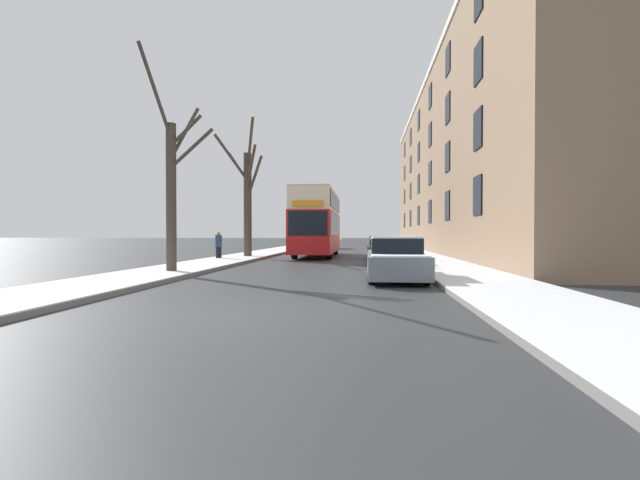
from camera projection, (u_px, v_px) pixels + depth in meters
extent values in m
plane|color=#303335|center=(261.00, 313.00, 8.46)|extent=(320.00, 320.00, 0.00)
cube|color=slate|center=(310.00, 244.00, 61.76)|extent=(3.05, 130.00, 0.13)
cube|color=white|center=(310.00, 244.00, 61.76)|extent=(3.02, 130.00, 0.03)
cube|color=slate|center=(390.00, 245.00, 60.59)|extent=(3.05, 130.00, 0.13)
cube|color=white|center=(390.00, 244.00, 60.59)|extent=(3.02, 130.00, 0.03)
cube|color=#8C7056|center=(477.00, 164.00, 36.82)|extent=(9.00, 48.73, 15.13)
cube|color=black|center=(478.00, 195.00, 19.58)|extent=(0.08, 1.40, 1.80)
cube|color=black|center=(447.00, 206.00, 26.69)|extent=(0.08, 1.40, 1.80)
cube|color=black|center=(430.00, 212.00, 33.79)|extent=(0.08, 1.40, 1.80)
cube|color=black|center=(418.00, 216.00, 40.90)|extent=(0.08, 1.40, 1.80)
cube|color=black|center=(410.00, 218.00, 48.01)|extent=(0.08, 1.40, 1.80)
cube|color=black|center=(404.00, 220.00, 55.12)|extent=(0.08, 1.40, 1.80)
cube|color=black|center=(478.00, 129.00, 19.53)|extent=(0.08, 1.40, 1.80)
cube|color=black|center=(448.00, 157.00, 26.64)|extent=(0.08, 1.40, 1.80)
cube|color=black|center=(430.00, 173.00, 33.75)|extent=(0.08, 1.40, 1.80)
cube|color=black|center=(419.00, 184.00, 40.86)|extent=(0.08, 1.40, 1.80)
cube|color=black|center=(410.00, 191.00, 47.97)|extent=(0.08, 1.40, 1.80)
cube|color=black|center=(404.00, 197.00, 55.08)|extent=(0.08, 1.40, 1.80)
cube|color=black|center=(478.00, 63.00, 19.49)|extent=(0.08, 1.40, 1.80)
cube|color=black|center=(448.00, 109.00, 26.60)|extent=(0.08, 1.40, 1.80)
cube|color=black|center=(430.00, 135.00, 33.71)|extent=(0.08, 1.40, 1.80)
cube|color=black|center=(419.00, 152.00, 40.82)|extent=(0.08, 1.40, 1.80)
cube|color=black|center=(411.00, 164.00, 47.93)|extent=(0.08, 1.40, 1.80)
cube|color=black|center=(405.00, 173.00, 55.04)|extent=(0.08, 1.40, 1.80)
cube|color=black|center=(448.00, 60.00, 26.56)|extent=(0.08, 1.40, 1.80)
cube|color=black|center=(430.00, 97.00, 33.67)|extent=(0.08, 1.40, 1.80)
cube|color=black|center=(419.00, 120.00, 40.78)|extent=(0.08, 1.40, 1.80)
cube|color=black|center=(411.00, 137.00, 47.89)|extent=(0.08, 1.40, 1.80)
cube|color=black|center=(405.00, 150.00, 54.99)|extent=(0.08, 1.40, 1.80)
cube|color=beige|center=(424.00, 84.00, 37.19)|extent=(0.12, 47.76, 0.44)
cylinder|color=#423A30|center=(171.00, 199.00, 16.31)|extent=(0.38, 0.38, 5.77)
cylinder|color=#423A30|center=(186.00, 131.00, 16.17)|extent=(1.31, 0.22, 1.19)
cylinder|color=#423A30|center=(155.00, 92.00, 15.50)|extent=(0.59, 1.71, 3.07)
cylinder|color=#423A30|center=(191.00, 148.00, 16.13)|extent=(1.78, 0.28, 1.49)
cylinder|color=#423A30|center=(185.00, 133.00, 16.54)|extent=(1.00, 0.79, 2.12)
cylinder|color=#423A30|center=(248.00, 206.00, 27.31)|extent=(0.51, 0.51, 6.73)
cylinder|color=#423A30|center=(251.00, 165.00, 26.56)|extent=(1.07, 1.56, 2.36)
cylinder|color=#423A30|center=(254.00, 177.00, 26.84)|extent=(1.33, 1.01, 2.61)
cylinder|color=#423A30|center=(250.00, 144.00, 26.55)|extent=(0.94, 1.56, 3.11)
cylinder|color=#423A30|center=(231.00, 158.00, 26.73)|extent=(1.93, 1.47, 2.82)
cylinder|color=#423A30|center=(238.00, 167.00, 27.51)|extent=(1.52, 0.56, 1.98)
cube|color=red|center=(317.00, 232.00, 29.63)|extent=(2.55, 10.11, 2.66)
cube|color=beige|center=(317.00, 204.00, 29.60)|extent=(2.50, 9.91, 1.33)
cube|color=beige|center=(317.00, 193.00, 29.59)|extent=(2.50, 9.91, 0.12)
cube|color=black|center=(317.00, 225.00, 29.62)|extent=(2.58, 8.90, 1.38)
cube|color=black|center=(317.00, 203.00, 29.60)|extent=(2.58, 8.90, 1.01)
cube|color=black|center=(308.00, 223.00, 24.61)|extent=(2.29, 0.06, 1.45)
cube|color=orange|center=(308.00, 203.00, 24.59)|extent=(1.78, 0.05, 0.32)
cylinder|color=black|center=(294.00, 250.00, 26.74)|extent=(0.30, 1.09, 1.09)
cylinder|color=black|center=(330.00, 250.00, 26.52)|extent=(0.30, 1.09, 1.09)
cylinder|color=black|center=(307.00, 247.00, 32.58)|extent=(0.30, 1.09, 1.09)
cylinder|color=black|center=(336.00, 247.00, 32.35)|extent=(0.30, 1.09, 1.09)
cube|color=slate|center=(396.00, 265.00, 14.36)|extent=(1.88, 4.32, 0.71)
cube|color=black|center=(395.00, 246.00, 14.52)|extent=(1.62, 2.16, 0.53)
cube|color=white|center=(395.00, 237.00, 14.52)|extent=(1.58, 2.05, 0.06)
cube|color=white|center=(400.00, 256.00, 12.83)|extent=(1.69, 1.13, 0.05)
cylinder|color=black|center=(372.00, 274.00, 13.16)|extent=(0.20, 0.68, 0.68)
cylinder|color=black|center=(426.00, 274.00, 12.99)|extent=(0.20, 0.68, 0.68)
cylinder|color=black|center=(370.00, 267.00, 15.74)|extent=(0.20, 0.68, 0.68)
cylinder|color=black|center=(416.00, 267.00, 15.56)|extent=(0.20, 0.68, 0.68)
cube|color=#474C56|center=(386.00, 257.00, 20.62)|extent=(1.80, 4.12, 0.60)
cube|color=black|center=(386.00, 245.00, 20.78)|extent=(1.54, 2.06, 0.55)
cube|color=white|center=(386.00, 238.00, 20.78)|extent=(1.51, 1.96, 0.06)
cube|color=white|center=(388.00, 251.00, 19.16)|extent=(1.62, 1.08, 0.05)
cylinder|color=black|center=(370.00, 262.00, 19.48)|extent=(0.20, 0.60, 0.60)
cylinder|color=black|center=(405.00, 262.00, 19.32)|extent=(0.20, 0.60, 0.60)
cylinder|color=black|center=(369.00, 259.00, 21.94)|extent=(0.20, 0.60, 0.60)
cylinder|color=black|center=(400.00, 259.00, 21.78)|extent=(0.20, 0.60, 0.60)
cube|color=black|center=(381.00, 252.00, 26.32)|extent=(1.72, 3.95, 0.61)
cube|color=black|center=(381.00, 242.00, 26.47)|extent=(1.48, 1.97, 0.57)
cube|color=white|center=(381.00, 237.00, 26.46)|extent=(1.45, 1.88, 0.08)
cube|color=white|center=(382.00, 247.00, 24.92)|extent=(1.55, 1.03, 0.07)
cylinder|color=black|center=(369.00, 255.00, 25.22)|extent=(0.20, 0.66, 0.66)
cylinder|color=black|center=(395.00, 255.00, 25.06)|extent=(0.20, 0.66, 0.66)
cylinder|color=black|center=(369.00, 253.00, 27.57)|extent=(0.20, 0.66, 0.66)
cylinder|color=black|center=(392.00, 253.00, 27.42)|extent=(0.20, 0.66, 0.66)
cube|color=white|center=(322.00, 237.00, 45.83)|extent=(1.93, 4.84, 1.96)
cube|color=black|center=(319.00, 233.00, 43.44)|extent=(1.70, 0.06, 0.86)
cylinder|color=black|center=(312.00, 246.00, 44.39)|extent=(0.22, 0.68, 0.68)
cylinder|color=black|center=(328.00, 246.00, 44.22)|extent=(0.22, 0.68, 0.68)
cylinder|color=black|center=(315.00, 245.00, 47.47)|extent=(0.22, 0.68, 0.68)
cylinder|color=black|center=(331.00, 245.00, 47.30)|extent=(0.22, 0.68, 0.68)
cylinder|color=black|center=(217.00, 254.00, 24.90)|extent=(0.18, 0.18, 0.80)
cylinder|color=black|center=(220.00, 254.00, 25.01)|extent=(0.18, 0.18, 0.80)
cylinder|color=navy|center=(219.00, 241.00, 24.95)|extent=(0.38, 0.38, 0.70)
sphere|color=tan|center=(219.00, 233.00, 24.94)|extent=(0.22, 0.22, 0.22)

